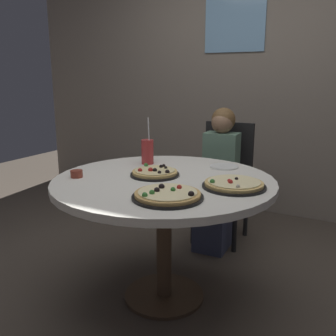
# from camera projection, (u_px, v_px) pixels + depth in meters

# --- Properties ---
(ground_plane) EXTENTS (8.00, 8.00, 0.00)m
(ground_plane) POSITION_uv_depth(u_px,v_px,m) (164.00, 296.00, 2.31)
(ground_plane) COLOR #4C4238
(wall_with_window) EXTENTS (5.20, 0.14, 2.90)m
(wall_with_window) POSITION_uv_depth(u_px,v_px,m) (258.00, 61.00, 3.55)
(wall_with_window) COLOR gray
(wall_with_window) RESTS_ON ground_plane
(dining_table) EXTENTS (1.26, 1.26, 0.75)m
(dining_table) POSITION_uv_depth(u_px,v_px,m) (164.00, 194.00, 2.15)
(dining_table) COLOR silver
(dining_table) RESTS_ON ground_plane
(chair_wooden) EXTENTS (0.42, 0.42, 0.95)m
(chair_wooden) POSITION_uv_depth(u_px,v_px,m) (225.00, 175.00, 3.07)
(chair_wooden) COLOR black
(chair_wooden) RESTS_ON ground_plane
(diner_child) EXTENTS (0.27, 0.42, 1.08)m
(diner_child) POSITION_uv_depth(u_px,v_px,m) (217.00, 186.00, 2.92)
(diner_child) COLOR #3F4766
(diner_child) RESTS_ON ground_plane
(pizza_veggie) EXTENTS (0.33, 0.33, 0.05)m
(pizza_veggie) POSITION_uv_depth(u_px,v_px,m) (234.00, 184.00, 1.95)
(pizza_veggie) COLOR black
(pizza_veggie) RESTS_ON dining_table
(pizza_cheese) EXTENTS (0.29, 0.29, 0.05)m
(pizza_cheese) POSITION_uv_depth(u_px,v_px,m) (155.00, 173.00, 2.19)
(pizza_cheese) COLOR black
(pizza_cheese) RESTS_ON dining_table
(pizza_pepperoni) EXTENTS (0.34, 0.34, 0.05)m
(pizza_pepperoni) POSITION_uv_depth(u_px,v_px,m) (168.00, 195.00, 1.78)
(pizza_pepperoni) COLOR black
(pizza_pepperoni) RESTS_ON dining_table
(soda_cup) EXTENTS (0.08, 0.08, 0.31)m
(soda_cup) POSITION_uv_depth(u_px,v_px,m) (147.00, 152.00, 2.47)
(soda_cup) COLOR #B73333
(soda_cup) RESTS_ON dining_table
(sauce_bowl) EXTENTS (0.07, 0.07, 0.04)m
(sauce_bowl) POSITION_uv_depth(u_px,v_px,m) (77.00, 174.00, 2.15)
(sauce_bowl) COLOR brown
(sauce_bowl) RESTS_ON dining_table
(plate_small) EXTENTS (0.18, 0.18, 0.01)m
(plate_small) POSITION_uv_depth(u_px,v_px,m) (224.00, 167.00, 2.38)
(plate_small) COLOR white
(plate_small) RESTS_ON dining_table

